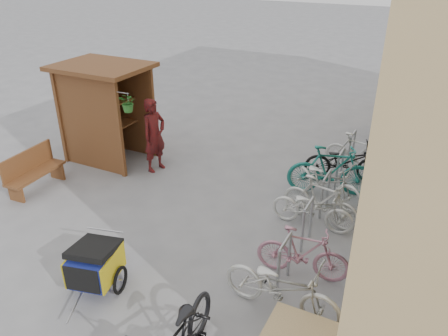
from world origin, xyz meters
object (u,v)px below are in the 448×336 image
at_px(bike_3, 320,201).
at_px(bike_4, 325,181).
at_px(bike_1, 303,253).
at_px(bike_0, 282,287).
at_px(bike_5, 331,171).
at_px(bike_6, 344,162).
at_px(kiosk, 102,100).
at_px(child_trailer, 95,263).
at_px(bike_2, 312,208).
at_px(person_kiosk, 154,135).
at_px(bench, 33,170).
at_px(shopping_carts, 395,119).
at_px(bike_7, 357,154).

xyz_separation_m(bike_3, bike_4, (-0.14, 0.84, 0.00)).
distance_m(bike_1, bike_4, 2.52).
distance_m(bike_0, bike_4, 3.43).
bearing_deg(bike_5, bike_6, -26.66).
bearing_deg(kiosk, child_trailer, -51.99).
bearing_deg(bike_2, person_kiosk, 79.31).
bearing_deg(child_trailer, bike_4, 46.17).
xyz_separation_m(person_kiosk, bike_5, (4.03, 0.72, -0.33)).
distance_m(bench, bike_3, 6.18).
xyz_separation_m(person_kiosk, bike_2, (4.05, -0.69, -0.47)).
bearing_deg(bike_1, bike_6, -4.66).
distance_m(kiosk, shopping_carts, 7.73).
xyz_separation_m(bike_5, bike_7, (0.29, 1.29, -0.08)).
xyz_separation_m(bike_4, bike_5, (0.03, 0.36, 0.08)).
xyz_separation_m(kiosk, person_kiosk, (1.45, 0.02, -0.67)).
height_order(bench, bike_1, same).
relative_size(bike_1, bike_3, 0.95).
relative_size(bike_5, bike_6, 1.05).
xyz_separation_m(person_kiosk, bike_4, (4.00, 0.36, -0.41)).
xyz_separation_m(bike_2, bike_5, (-0.02, 1.41, 0.14)).
bearing_deg(bike_4, bike_3, -150.79).
distance_m(bench, bike_6, 6.93).
distance_m(bike_2, bike_4, 1.06).
xyz_separation_m(bench, bike_7, (6.17, 4.02, 0.02)).
bearing_deg(kiosk, bike_5, 7.67).
distance_m(bike_0, bike_1, 0.91).
bearing_deg(bench, kiosk, 74.72).
distance_m(bike_1, bike_6, 3.63).
xyz_separation_m(bench, child_trailer, (3.39, -1.84, 0.00)).
bearing_deg(bike_6, bike_4, 153.75).
bearing_deg(bike_3, bike_2, 169.18).
bearing_deg(kiosk, person_kiosk, 0.71).
bearing_deg(bike_7, person_kiosk, 126.54).
height_order(child_trailer, bike_2, bike_2).
height_order(bike_1, bike_6, bike_6).
distance_m(bike_6, bike_7, 0.55).
relative_size(bike_4, bike_7, 1.14).
distance_m(kiosk, bike_3, 5.71).
distance_m(bike_5, bike_7, 1.32).
bearing_deg(person_kiosk, bike_6, -58.08).
height_order(kiosk, bike_6, kiosk).
bearing_deg(shopping_carts, bike_5, -102.20).
bearing_deg(bike_2, bike_1, -170.52).
bearing_deg(bike_0, bike_2, 9.14).
xyz_separation_m(bike_4, bike_7, (0.33, 1.64, 0.00)).
relative_size(child_trailer, bike_0, 0.81).
bearing_deg(bike_5, person_kiosk, 81.90).
bearing_deg(child_trailer, bench, 137.93).
height_order(shopping_carts, bike_7, shopping_carts).
relative_size(kiosk, shopping_carts, 1.20).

